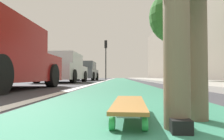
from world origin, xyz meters
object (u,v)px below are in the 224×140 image
street_tree_mid (177,17)px  traffic_light (106,52)px  skateboard (129,105)px  parked_car_far (85,72)px  parked_car_mid (63,69)px

street_tree_mid → traffic_light: bearing=20.9°
skateboard → parked_car_far: parked_car_far is taller
street_tree_mid → skateboard: bearing=162.8°
parked_car_mid → parked_car_far: parked_car_far is taller
parked_car_far → street_tree_mid: (-6.05, -5.66, 2.61)m
skateboard → street_tree_mid: 10.12m
parked_car_far → street_tree_mid: street_tree_mid is taller
skateboard → parked_car_mid: size_ratio=0.20×
parked_car_mid → traffic_light: (11.32, -1.45, 2.16)m
parked_car_far → skateboard: bearing=-169.5°
parked_car_mid → traffic_light: 11.61m
skateboard → parked_car_mid: bearing=17.8°
skateboard → traffic_light: 20.75m
skateboard → traffic_light: (20.51, 1.50, 2.76)m
traffic_light → parked_car_mid: bearing=172.7°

